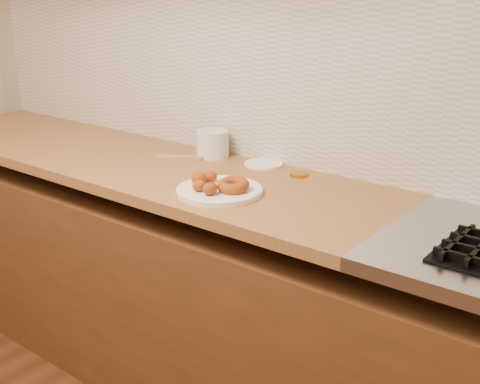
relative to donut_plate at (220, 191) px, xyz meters
name	(u,v)px	position (x,y,z in m)	size (l,w,h in m)	color
wall_back	(308,43)	(0.05, 0.43, 0.44)	(4.00, 0.02, 2.70)	#B4A38B
base_cabinet	(253,321)	(0.05, 0.12, -0.52)	(3.60, 0.60, 0.77)	#593119
butcher_block	(124,160)	(-0.60, 0.12, -0.03)	(2.30, 0.62, 0.04)	olive
backsplash	(305,87)	(0.05, 0.42, 0.29)	(3.60, 0.02, 0.60)	beige
donut_plate	(220,191)	(0.00, 0.00, 0.00)	(0.28, 0.28, 0.02)	white
ring_donut	(233,185)	(0.05, 0.01, 0.03)	(0.10, 0.10, 0.04)	#973D0C
fried_dough_chunks	(204,182)	(-0.04, -0.03, 0.03)	(0.14, 0.16, 0.05)	#973D0C
plastic_tub	(212,144)	(-0.31, 0.32, 0.04)	(0.13, 0.13, 0.11)	silver
tub_lid	(264,164)	(-0.08, 0.35, 0.00)	(0.15, 0.15, 0.01)	white
brass_jar_lid	(299,174)	(0.10, 0.32, 0.00)	(0.07, 0.07, 0.01)	#AE871D
wooden_utensil	(180,158)	(-0.38, 0.21, 0.00)	(0.18, 0.02, 0.01)	#A17A4B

